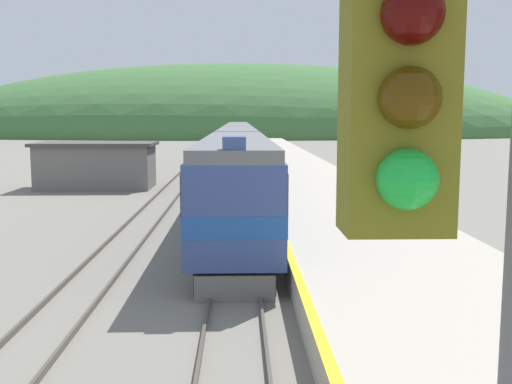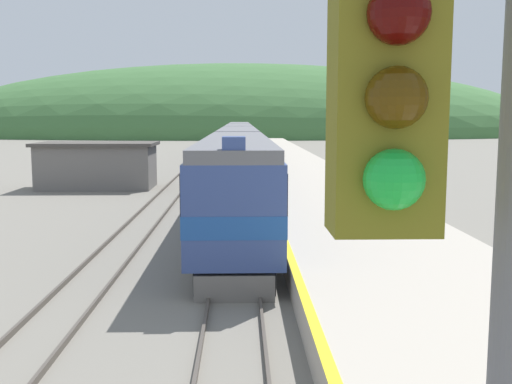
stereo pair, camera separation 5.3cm
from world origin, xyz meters
TOP-DOWN VIEW (x-y plane):
  - track_main at (0.00, 70.00)m, footprint 1.52×180.00m
  - track_siding at (-4.53, 70.00)m, footprint 1.52×180.00m
  - platform at (5.05, 50.00)m, footprint 6.92×140.00m
  - distant_hills at (0.00, 168.12)m, footprint 173.92×78.26m
  - station_shed at (-10.14, 45.38)m, footprint 8.44×4.67m
  - express_train_lead_car at (0.00, 27.82)m, footprint 2.96×19.56m
  - carriage_second at (0.00, 48.28)m, footprint 2.95×19.13m
  - carriage_third at (0.00, 68.29)m, footprint 2.95×19.13m
  - carriage_fourth at (0.00, 88.30)m, footprint 2.95×19.13m

SIDE VIEW (x-z plane):
  - distant_hills at x=0.00m, z-range -19.23..19.23m
  - track_main at x=0.00m, z-range 0.00..0.16m
  - track_siding at x=-4.53m, z-range 0.00..0.16m
  - platform at x=5.05m, z-range -0.01..0.87m
  - station_shed at x=-10.14m, z-range 0.02..3.33m
  - carriage_second at x=0.00m, z-range 0.19..4.43m
  - carriage_third at x=0.00m, z-range 0.19..4.43m
  - carriage_fourth at x=0.00m, z-range 0.19..4.43m
  - express_train_lead_car at x=0.00m, z-range 0.02..4.63m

